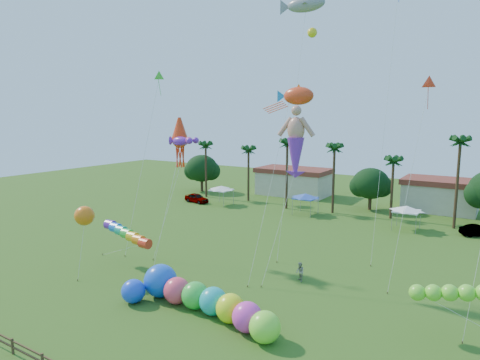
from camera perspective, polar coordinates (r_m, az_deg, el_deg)
The scene contains 19 objects.
ground at distance 29.79m, azimuth -11.02°, elevation -19.98°, with size 160.00×160.00×0.00m, color #285116.
tree_line at distance 65.22m, azimuth 18.98°, elevation -0.53°, with size 69.46×8.91×11.00m.
buildings_row at distance 73.04m, azimuth 14.92°, elevation -1.21°, with size 35.00×7.00×4.00m.
tent_row at distance 61.29m, azimuth 8.48°, elevation -2.16°, with size 31.00×4.00×0.60m.
car_a at distance 70.09m, azimuth -5.81°, elevation -2.40°, with size 1.77×4.39×1.50m, color #4C4C54.
car_b at distance 58.04m, azimuth 29.22°, elevation -5.92°, with size 1.41×4.05×1.33m, color #4C4C54.
spectator_b at distance 37.94m, azimuth 8.00°, elevation -12.05°, with size 0.80×0.63×1.65m, color #9D9782.
caterpillar_inflatable at distance 32.07m, azimuth -4.98°, elevation -15.49°, with size 12.77×4.10×2.60m.
blue_ball at distance 34.59m, azimuth -14.04°, elevation -14.19°, with size 1.83×1.83×1.83m, color blue.
rainbow_tube at distance 40.00m, azimuth -14.26°, elevation -7.82°, with size 9.69×3.00×3.49m.
green_worm at distance 30.56m, azimuth 22.57°, elevation -13.69°, with size 9.52×2.46×3.55m.
orange_ball_kite at distance 39.85m, azimuth -20.03°, elevation -4.50°, with size 1.75×2.23×6.33m.
merman_kite at distance 36.46m, azimuth 7.43°, elevation 4.39°, with size 2.83×4.66×14.44m.
fish_kite at distance 37.73m, azimuth 7.81°, elevation 11.04°, with size 4.16×6.13×16.68m.
shark_kite at distance 45.88m, azimuth 8.77°, elevation 22.14°, with size 5.64×7.28×25.91m.
squid_kite at distance 43.23m, azimuth -8.03°, elevation 5.23°, with size 2.10×4.36×14.05m.
lobster_kite at distance 42.29m, azimuth -7.92°, elevation 5.16°, with size 3.37×5.68×12.28m.
delta_kite_red at distance 37.32m, azimuth 23.80°, elevation 11.32°, with size 2.25×3.29×17.26m.
delta_kite_green at distance 45.13m, azimuth -10.82°, elevation 12.98°, with size 2.00×4.70×18.62m.
Camera 1 is at (18.24, -18.77, 14.23)m, focal length 32.00 mm.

